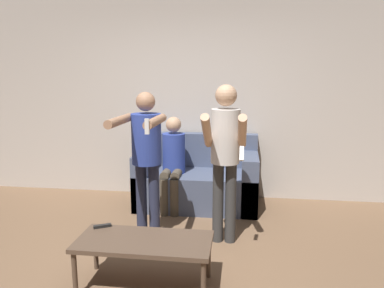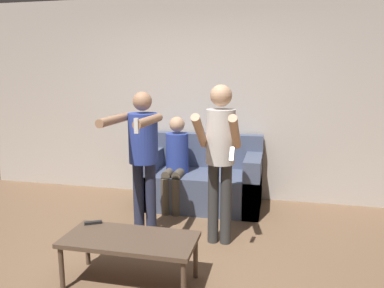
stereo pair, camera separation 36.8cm
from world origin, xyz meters
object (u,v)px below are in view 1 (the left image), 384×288
couch (198,181)px  person_standing_left (146,149)px  coffee_table (144,244)px  person_seated (173,159)px  person_standing_right (225,149)px  remote_on_table (102,226)px

couch → person_standing_left: size_ratio=1.01×
coffee_table → person_standing_left: bearing=102.9°
person_seated → person_standing_left: bearing=-96.7°
couch → coffee_table: bearing=-95.7°
person_seated → person_standing_right: bearing=-52.0°
person_standing_left → person_seated: (0.10, 0.89, -0.31)m
couch → person_seated: (-0.29, -0.17, 0.33)m
person_seated → coffee_table: size_ratio=1.08×
person_standing_left → person_seated: bearing=83.3°
person_standing_left → person_standing_right: 0.79m
remote_on_table → person_standing_left: bearing=73.0°
couch → person_standing_right: (0.40, -1.06, 0.66)m
person_standing_right → remote_on_table: bearing=-144.8°
person_seated → remote_on_table: size_ratio=7.85×
couch → person_seated: person_seated is taller
coffee_table → person_standing_right: bearing=56.5°
person_standing_right → person_seated: person_standing_right is taller
couch → person_standing_right: bearing=-69.4°
person_standing_right → couch: bearing=110.6°
couch → person_seated: bearing=-149.3°
person_seated → coffee_table: (0.10, -1.78, -0.27)m
person_seated → remote_on_table: (-0.32, -1.59, -0.22)m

